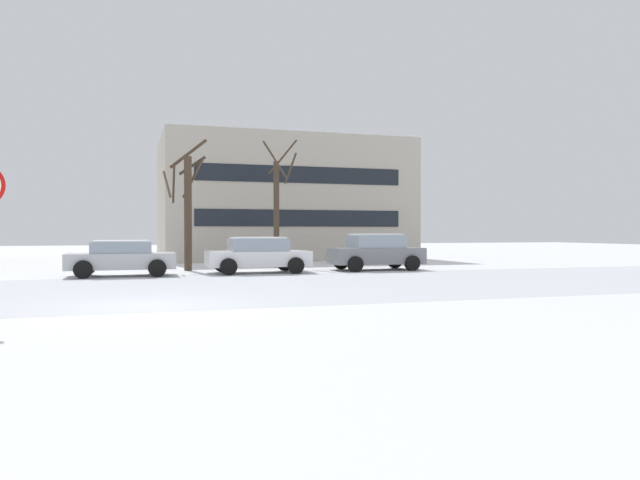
# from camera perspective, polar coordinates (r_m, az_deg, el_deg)

# --- Properties ---
(ground_plane) EXTENTS (120.00, 120.00, 0.00)m
(ground_plane) POSITION_cam_1_polar(r_m,az_deg,el_deg) (13.54, -16.27, -6.16)
(ground_plane) COLOR white
(road_surface) EXTENTS (80.00, 9.64, 0.00)m
(road_surface) POSITION_cam_1_polar(r_m,az_deg,el_deg) (17.34, -16.58, -4.62)
(road_surface) COLOR silver
(road_surface) RESTS_ON ground
(parked_car_silver) EXTENTS (3.82, 2.00, 1.31)m
(parked_car_silver) POSITION_cam_1_polar(r_m,az_deg,el_deg) (22.91, -18.50, -1.61)
(parked_car_silver) COLOR silver
(parked_car_silver) RESTS_ON ground
(parked_car_white) EXTENTS (4.00, 2.07, 1.41)m
(parked_car_white) POSITION_cam_1_polar(r_m,az_deg,el_deg) (23.52, -5.96, -1.40)
(parked_car_white) COLOR white
(parked_car_white) RESTS_ON ground
(parked_car_gray) EXTENTS (3.89, 2.01, 1.54)m
(parked_car_gray) POSITION_cam_1_polar(r_m,az_deg,el_deg) (25.22, 5.39, -1.13)
(parked_car_gray) COLOR slate
(parked_car_gray) RESTS_ON ground
(tree_far_left) EXTENTS (1.88, 1.88, 5.63)m
(tree_far_left) POSITION_cam_1_polar(r_m,az_deg,el_deg) (25.47, -12.60, 3.30)
(tree_far_left) COLOR #423326
(tree_far_left) RESTS_ON ground
(tree_far_right) EXTENTS (1.77, 1.78, 5.88)m
(tree_far_right) POSITION_cam_1_polar(r_m,az_deg,el_deg) (27.18, -4.12, 3.13)
(tree_far_right) COLOR #423326
(tree_far_right) RESTS_ON ground
(building_far_right) EXTENTS (14.25, 10.24, 7.13)m
(building_far_right) POSITION_cam_1_polar(r_m,az_deg,el_deg) (37.03, -3.94, 3.82)
(building_far_right) COLOR #B2A899
(building_far_right) RESTS_ON ground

